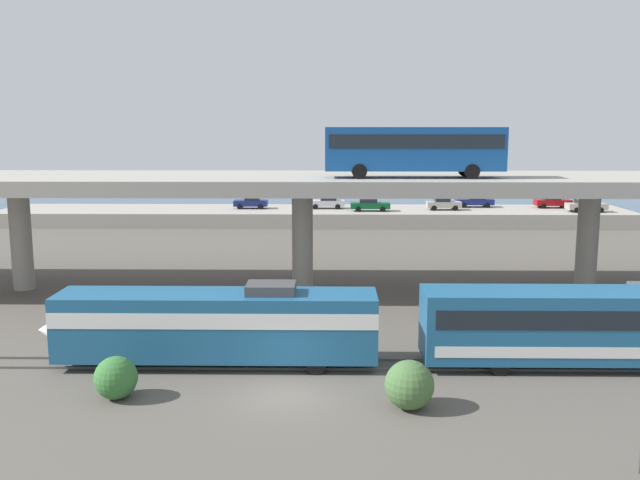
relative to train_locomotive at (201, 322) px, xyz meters
name	(u,v)px	position (x,y,z in m)	size (l,w,h in m)	color
ground_plane	(285,396)	(4.38, -4.00, -2.19)	(260.00, 260.00, 0.00)	#565149
rail_strip_near	(289,369)	(4.38, -0.72, -2.13)	(110.00, 0.12, 0.12)	#59544C
rail_strip_far	(291,359)	(4.38, 0.72, -2.13)	(110.00, 0.12, 0.12)	#59544C
train_locomotive	(201,322)	(0.00, 0.00, 0.00)	(16.87, 3.04, 4.18)	#1E5984
train_coach_lead	(630,324)	(21.16, 0.00, -0.02)	(20.39, 3.04, 3.86)	#1E5984
highway_overpass	(302,187)	(4.38, 16.00, 5.33)	(96.00, 11.39, 8.32)	#9E998E
transit_bus_on_overpass	(414,147)	(12.05, 14.05, 8.19)	(12.00, 2.68, 3.40)	#14478C
pier_parking_lot	(314,216)	(4.38, 51.00, -1.32)	(76.14, 10.49, 1.75)	#9E998E
parked_car_0	(251,202)	(-3.37, 51.43, 0.33)	(4.10, 1.91, 1.50)	navy
parked_car_1	(370,205)	(11.08, 49.05, 0.33)	(4.68, 1.84, 1.50)	#0C4C26
parked_car_2	(475,201)	(24.46, 53.36, 0.33)	(4.64, 1.91, 1.50)	navy
parked_car_3	(327,202)	(5.97, 51.58, 0.33)	(4.39, 1.96, 1.50)	#B7B7BC
parked_car_4	(586,205)	(36.57, 48.62, 0.33)	(4.55, 1.96, 1.50)	#9E998C
parked_car_5	(552,202)	(33.90, 52.65, 0.33)	(4.37, 1.89, 1.50)	maroon
parked_car_6	(443,204)	(20.04, 50.29, 0.33)	(4.09, 1.84, 1.50)	#9E998C
harbor_water	(318,203)	(4.38, 74.00, -2.19)	(140.00, 36.00, 0.01)	#385B7A
shrub_left	(116,378)	(-2.96, -4.41, -1.25)	(1.89, 1.89, 1.89)	#346D32
shrub_right	(409,385)	(9.74, -5.31, -1.14)	(2.10, 2.10, 2.10)	#426637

